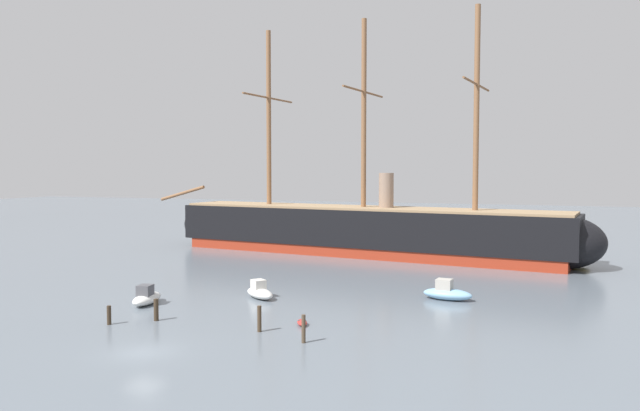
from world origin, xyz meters
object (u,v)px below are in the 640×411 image
motorboat_foreground_left (147,297)px  dinghy_foreground_right (302,322)px  motorboat_far_left (218,241)px  mooring_piling_right_pair (156,310)px  sailboat_distant_centre (383,242)px  motorboat_mid_right (447,293)px  mooring_piling_left_pair (304,329)px  mooring_piling_nearest (259,319)px  tall_ship (363,230)px  motorboat_near_centre (260,292)px  mooring_piling_midwater (109,315)px  motorboat_far_right (571,262)px

motorboat_foreground_left → dinghy_foreground_right: motorboat_foreground_left is taller
motorboat_far_left → mooring_piling_right_pair: mooring_piling_right_pair is taller
dinghy_foreground_right → sailboat_distant_centre: 55.20m
motorboat_mid_right → mooring_piling_left_pair: 20.29m
motorboat_mid_right → mooring_piling_nearest: bearing=-125.8°
tall_ship → dinghy_foreground_right: tall_ship is taller
motorboat_near_centre → mooring_piling_left_pair: mooring_piling_left_pair is taller
sailboat_distant_centre → mooring_piling_left_pair: sailboat_distant_centre is taller
tall_ship → mooring_piling_right_pair: tall_ship is taller
motorboat_foreground_left → dinghy_foreground_right: size_ratio=2.42×
motorboat_foreground_left → motorboat_far_left: (-16.59, 43.08, -0.07)m
dinghy_foreground_right → motorboat_far_left: 56.26m
motorboat_far_left → mooring_piling_midwater: 53.74m
motorboat_foreground_left → motorboat_mid_right: (26.64, 11.74, 0.04)m
mooring_piling_midwater → mooring_piling_left_pair: bearing=1.6°
motorboat_mid_right → tall_ship: bearing=120.4°
motorboat_near_centre → motorboat_mid_right: size_ratio=0.90×
sailboat_distant_centre → mooring_piling_midwater: size_ratio=4.26×
motorboat_foreground_left → mooring_piling_nearest: (14.36, -5.27, 0.37)m
mooring_piling_left_pair → mooring_piling_midwater: 17.09m
tall_ship → motorboat_foreground_left: (-10.20, -39.71, -3.16)m
motorboat_far_left → motorboat_far_right: motorboat_far_right is taller
mooring_piling_nearest → mooring_piling_right_pair: size_ratio=1.12×
motorboat_near_centre → motorboat_far_right: size_ratio=0.90×
tall_ship → mooring_piling_right_pair: bearing=-97.2°
dinghy_foreground_right → motorboat_far_left: motorboat_far_left is taller
motorboat_mid_right → mooring_piling_nearest: 20.98m
mooring_piling_left_pair → mooring_piling_right_pair: size_ratio=1.13×
sailboat_distant_centre → mooring_piling_left_pair: size_ratio=3.19×
tall_ship → mooring_piling_right_pair: (-5.62, -44.72, -2.90)m
mooring_piling_nearest → motorboat_far_right: bearing=60.2°
tall_ship → mooring_piling_midwater: tall_ship is taller
motorboat_mid_right → mooring_piling_midwater: (-24.94, -19.19, 0.07)m
motorboat_far_left → mooring_piling_left_pair: mooring_piling_left_pair is taller
motorboat_far_left → mooring_piling_midwater: size_ratio=2.67×
mooring_piling_right_pair → mooring_piling_midwater: size_ratio=1.18×
motorboat_far_left → motorboat_far_right: size_ratio=0.83×
motorboat_mid_right → mooring_piling_nearest: (-12.27, -17.01, 0.32)m
motorboat_near_centre → mooring_piling_midwater: motorboat_near_centre is taller
motorboat_foreground_left → mooring_piling_nearest: size_ratio=2.32×
motorboat_far_right → mooring_piling_nearest: 49.98m
dinghy_foreground_right → motorboat_mid_right: motorboat_mid_right is taller
mooring_piling_left_pair → mooring_piling_right_pair: bearing=172.2°
dinghy_foreground_right → motorboat_mid_right: size_ratio=0.39×
motorboat_far_left → sailboat_distant_centre: sailboat_distant_centre is taller
mooring_piling_nearest → mooring_piling_right_pair: mooring_piling_nearest is taller
motorboat_far_left → mooring_piling_midwater: motorboat_far_left is taller
tall_ship → motorboat_far_right: size_ratio=14.46×
tall_ship → sailboat_distant_centre: tall_ship is taller
motorboat_far_right → sailboat_distant_centre: bearing=153.5°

